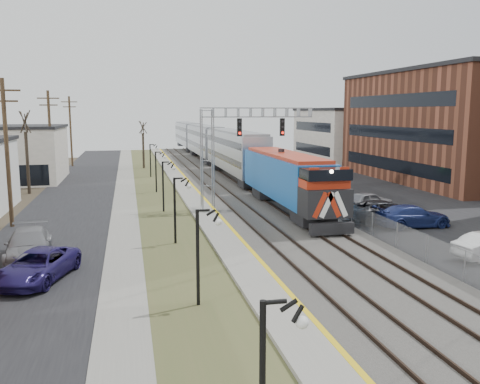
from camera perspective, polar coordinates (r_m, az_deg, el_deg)
name	(u,v)px	position (r m, az deg, el deg)	size (l,w,h in m)	color
street_west	(73,200)	(47.41, -18.24, -0.91)	(7.00, 120.00, 0.04)	black
sidewalk	(125,198)	(47.16, -12.80, -0.71)	(2.00, 120.00, 0.08)	gray
grass_median	(158,197)	(47.23, -9.16, -0.59)	(4.00, 120.00, 0.06)	#49502A
platform	(191,195)	(47.47, -5.54, -0.36)	(2.00, 120.00, 0.24)	gray
ballast_bed	(243,194)	(48.32, 0.35, -0.18)	(8.00, 120.00, 0.20)	#595651
parking_lot	(360,190)	(52.29, 13.28, 0.19)	(16.00, 120.00, 0.04)	black
platform_edge	(200,194)	(47.56, -4.49, -0.18)	(0.24, 120.00, 0.01)	gold
track_near	(222,192)	(47.89, -1.98, -0.05)	(1.58, 120.00, 0.15)	#2D2119
track_far	(258,191)	(48.64, 2.08, 0.08)	(1.58, 120.00, 0.15)	#2D2119
train	(213,146)	(74.11, -3.06, 5.20)	(3.00, 85.85, 5.33)	#1455A9
signal_gantry	(229,140)	(40.33, -1.29, 5.84)	(9.00, 1.07, 8.15)	gray
lampposts	(174,210)	(30.47, -7.38, -2.06)	(0.14, 62.14, 4.00)	black
utility_poles	(7,154)	(37.47, -24.68, 3.89)	(0.28, 80.28, 10.00)	#4C3823
fence	(285,185)	(49.30, 5.12, 0.79)	(0.04, 120.00, 1.60)	gray
bare_trees	(63,166)	(51.05, -19.26, 2.75)	(12.30, 42.30, 5.95)	#382D23
car_lot_c	(383,211)	(37.71, 15.78, -2.11)	(2.52, 5.47, 1.52)	black
car_lot_d	(413,217)	(36.42, 18.80, -2.64)	(2.12, 5.21, 1.51)	navy
car_lot_e	(368,201)	(41.80, 14.15, -1.01)	(1.75, 4.34, 1.48)	gray
car_lot_f	(284,175)	(58.28, 4.95, 1.96)	(1.49, 4.26, 1.41)	#0E4810
car_street_a	(38,266)	(25.57, -21.74, -7.77)	(2.34, 5.08, 1.41)	navy
car_street_b	(29,246)	(29.12, -22.61, -5.60)	(2.27, 5.58, 1.62)	gray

